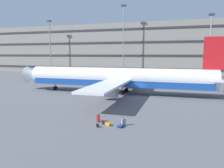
# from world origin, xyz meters

# --- Properties ---
(ground_plane) EXTENTS (600.00, 600.00, 0.00)m
(ground_plane) POSITION_xyz_m (0.00, 0.00, 0.00)
(ground_plane) COLOR #5B5B60
(terminal_structure) EXTENTS (167.61, 21.33, 19.69)m
(terminal_structure) POSITION_xyz_m (0.00, 52.81, 9.85)
(terminal_structure) COLOR gray
(terminal_structure) RESTS_ON ground_plane
(airliner) EXTENTS (43.98, 35.58, 10.98)m
(airliner) POSITION_xyz_m (-4.27, 2.04, 3.07)
(airliner) COLOR silver
(airliner) RESTS_ON ground_plane
(light_mast_far_left) EXTENTS (1.80, 0.50, 21.27)m
(light_mast_far_left) POSITION_xyz_m (-44.03, 37.96, 12.32)
(light_mast_far_left) COLOR gray
(light_mast_far_left) RESTS_ON ground_plane
(light_mast_left) EXTENTS (1.80, 0.50, 25.24)m
(light_mast_left) POSITION_xyz_m (-13.35, 37.96, 14.35)
(light_mast_left) COLOR gray
(light_mast_left) RESTS_ON ground_plane
(light_mast_center_left) EXTENTS (1.80, 0.50, 20.63)m
(light_mast_center_left) POSITION_xyz_m (15.46, 37.96, 11.99)
(light_mast_center_left) COLOR gray
(light_mast_center_left) RESTS_ON ground_plane
(suitcase_navy) EXTENTS (0.65, 0.85, 0.24)m
(suitcase_navy) POSITION_xyz_m (1.86, -18.20, 0.12)
(suitcase_navy) COLOR navy
(suitcase_navy) RESTS_ON ground_plane
(suitcase_small) EXTENTS (0.47, 0.51, 0.90)m
(suitcase_small) POSITION_xyz_m (1.98, -17.46, 0.42)
(suitcase_small) COLOR gray
(suitcase_small) RESTS_ON ground_plane
(suitcase_teal) EXTENTS (0.27, 0.39, 1.07)m
(suitcase_teal) POSITION_xyz_m (-1.24, -17.06, 0.45)
(suitcase_teal) COLOR #B21E23
(suitcase_teal) RESTS_ON ground_plane
(suitcase_large) EXTENTS (0.76, 0.66, 0.26)m
(suitcase_large) POSITION_xyz_m (0.36, -18.02, 0.13)
(suitcase_large) COLOR orange
(suitcase_large) RESTS_ON ground_plane
(backpack_laid_flat) EXTENTS (0.42, 0.44, 0.48)m
(backpack_laid_flat) POSITION_xyz_m (-0.52, -18.96, 0.21)
(backpack_laid_flat) COLOR black
(backpack_laid_flat) RESTS_ON ground_plane
(backpack_orange) EXTENTS (0.38, 0.38, 0.57)m
(backpack_orange) POSITION_xyz_m (-0.29, -17.85, 0.25)
(backpack_orange) COLOR maroon
(backpack_orange) RESTS_ON ground_plane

